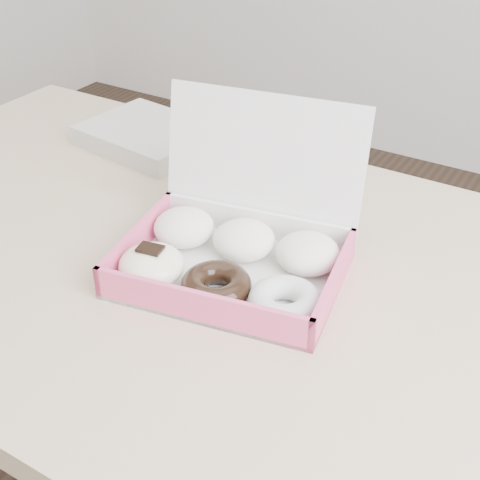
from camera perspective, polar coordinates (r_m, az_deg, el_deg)
The scene contains 3 objects.
table at distance 1.08m, azimuth -7.65°, elevation -3.06°, with size 1.20×0.80×0.75m.
donut_box at distance 0.93m, azimuth -0.57°, elevation -0.83°, with size 0.34×0.31×0.22m.
newspapers at distance 1.31m, azimuth -7.80°, elevation 8.84°, with size 0.24×0.19×0.04m, color silver.
Camera 1 is at (0.57, -0.66, 1.31)m, focal length 50.00 mm.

